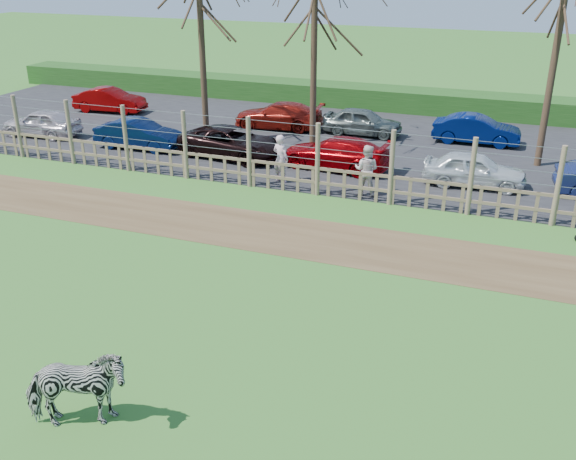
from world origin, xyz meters
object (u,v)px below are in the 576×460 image
(visitor_a, at_px, (281,158))
(car_3, at_px, (336,153))
(zebra, at_px, (76,390))
(tree_left, at_px, (200,6))
(car_4, at_px, (474,170))
(car_7, at_px, (110,100))
(car_9, at_px, (279,115))
(car_10, at_px, (363,122))
(car_0, at_px, (41,123))
(tree_mid, at_px, (314,27))
(visitor_b, at_px, (366,170))
(car_11, at_px, (477,130))
(car_2, at_px, (232,142))
(car_1, at_px, (139,134))
(tree_right, at_px, (560,25))

(visitor_a, bearing_deg, car_3, -105.39)
(zebra, relative_size, visitor_a, 1.05)
(tree_left, distance_m, car_4, 12.57)
(car_7, height_order, car_9, same)
(car_4, xyz_separation_m, car_10, (-5.36, 5.26, 0.00))
(car_0, height_order, car_10, same)
(tree_mid, distance_m, car_4, 8.56)
(car_0, bearing_deg, visitor_b, 78.04)
(car_4, xyz_separation_m, car_11, (-0.45, 5.61, 0.00))
(car_11, bearing_deg, car_10, 93.95)
(tree_left, height_order, car_2, tree_left)
(zebra, relative_size, visitor_b, 1.05)
(tree_left, bearing_deg, car_10, 29.77)
(car_2, relative_size, car_9, 1.04)
(car_10, xyz_separation_m, car_11, (4.91, 0.36, 0.00))
(car_9, relative_size, car_11, 1.14)
(zebra, bearing_deg, car_10, -26.27)
(visitor_b, distance_m, car_3, 2.94)
(tree_mid, bearing_deg, car_4, -22.12)
(car_7, xyz_separation_m, car_11, (18.11, 0.55, 0.00))
(tree_mid, xyz_separation_m, car_10, (1.54, 2.45, -4.23))
(car_0, bearing_deg, car_2, 86.69)
(zebra, height_order, car_4, zebra)
(car_7, height_order, car_10, same)
(car_1, distance_m, car_7, 7.17)
(visitor_b, relative_size, car_2, 0.40)
(tree_right, relative_size, visitor_b, 4.26)
(tree_mid, bearing_deg, car_2, -133.23)
(tree_mid, bearing_deg, car_3, -55.69)
(car_7, bearing_deg, car_9, -96.63)
(car_3, height_order, car_11, same)
(tree_left, height_order, car_4, tree_left)
(zebra, bearing_deg, car_11, -39.59)
(tree_right, relative_size, car_3, 1.78)
(tree_mid, distance_m, visitor_a, 6.21)
(visitor_a, relative_size, car_10, 0.49)
(car_10, distance_m, car_11, 4.92)
(visitor_b, bearing_deg, tree_left, -22.34)
(tree_left, relative_size, car_7, 2.16)
(zebra, xyz_separation_m, car_11, (4.73, 20.78, -0.13))
(tree_left, relative_size, car_4, 2.24)
(tree_right, relative_size, zebra, 4.06)
(tree_mid, height_order, car_2, tree_mid)
(tree_left, height_order, car_10, tree_left)
(car_0, bearing_deg, car_7, 175.07)
(visitor_b, distance_m, car_7, 16.84)
(car_1, bearing_deg, tree_left, -51.23)
(car_9, height_order, car_10, same)
(car_3, distance_m, car_7, 14.31)
(zebra, height_order, car_9, zebra)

